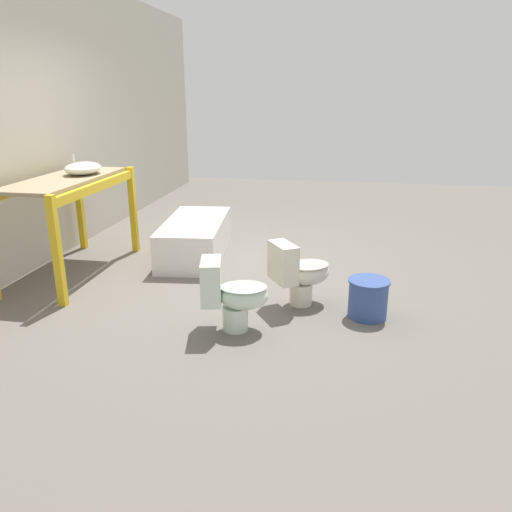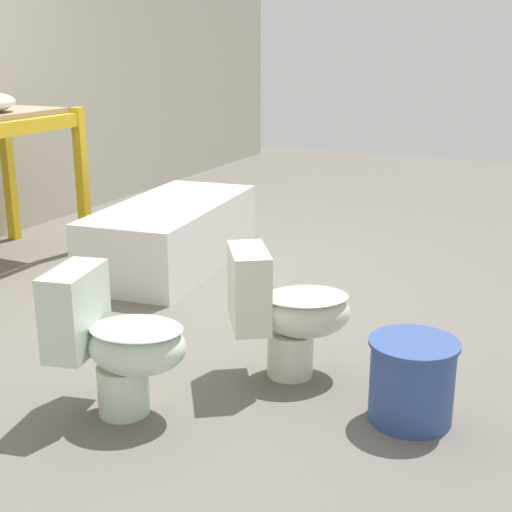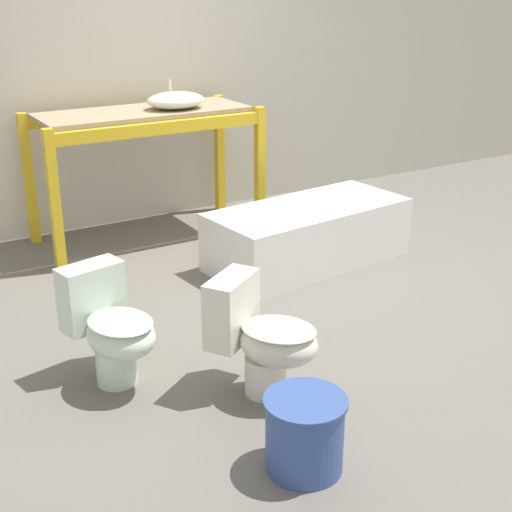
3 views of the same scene
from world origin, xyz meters
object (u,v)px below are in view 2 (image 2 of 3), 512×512
at_px(bucket_white, 412,379).
at_px(toilet_far, 116,341).
at_px(toilet_near, 286,310).
at_px(bathtub_main, 172,229).

bearing_deg(bucket_white, toilet_far, 112.07).
bearing_deg(toilet_near, bathtub_main, 14.70).
height_order(toilet_near, toilet_far, same).
xyz_separation_m(toilet_near, toilet_far, (-0.60, 0.48, 0.00)).
bearing_deg(bathtub_main, bucket_white, -131.14).
bearing_deg(bucket_white, toilet_near, 75.32).
height_order(bathtub_main, toilet_far, toilet_far).
relative_size(bathtub_main, toilet_far, 2.56).
height_order(toilet_near, bucket_white, toilet_near).
xyz_separation_m(bathtub_main, toilet_far, (-1.82, -0.86, 0.06)).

